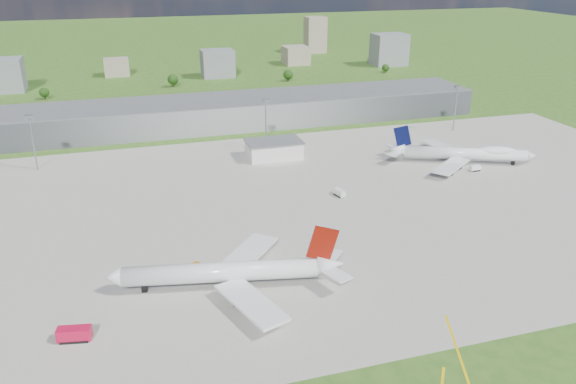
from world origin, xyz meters
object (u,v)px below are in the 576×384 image
object	(u,v)px
airliner_red_twin	(230,272)
tug_yellow	(195,266)
van_white_near	(339,193)
van_white_far	(475,168)
fire_truck	(74,334)
airliner_blue_quad	(464,153)

from	to	relation	value
airliner_red_twin	tug_yellow	bearing A→B (deg)	-47.91
van_white_near	van_white_far	size ratio (longest dim) A/B	1.17
fire_truck	van_white_near	size ratio (longest dim) A/B	1.44
van_white_far	airliner_red_twin	bearing A→B (deg)	-155.11
tug_yellow	airliner_red_twin	bearing A→B (deg)	-94.13
airliner_red_twin	van_white_far	bearing A→B (deg)	-141.85
airliner_red_twin	van_white_near	world-z (taller)	airliner_red_twin
van_white_near	van_white_far	world-z (taller)	van_white_near
airliner_red_twin	van_white_far	world-z (taller)	airliner_red_twin
airliner_blue_quad	van_white_near	distance (m)	74.70
fire_truck	van_white_near	world-z (taller)	fire_truck
airliner_red_twin	van_white_far	size ratio (longest dim) A/B	13.29
fire_truck	van_white_far	distance (m)	188.20
van_white_far	tug_yellow	bearing A→B (deg)	-161.77
tug_yellow	van_white_near	xyz separation A→B (m)	(65.50, 41.14, 0.59)
fire_truck	van_white_near	distance (m)	121.58
airliner_red_twin	fire_truck	bearing A→B (deg)	28.13
van_white_near	airliner_red_twin	bearing A→B (deg)	120.27
airliner_red_twin	van_white_far	distance (m)	143.42
fire_truck	tug_yellow	bearing A→B (deg)	49.22
airliner_blue_quad	van_white_far	distance (m)	11.42
airliner_red_twin	airliner_blue_quad	bearing A→B (deg)	-138.32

